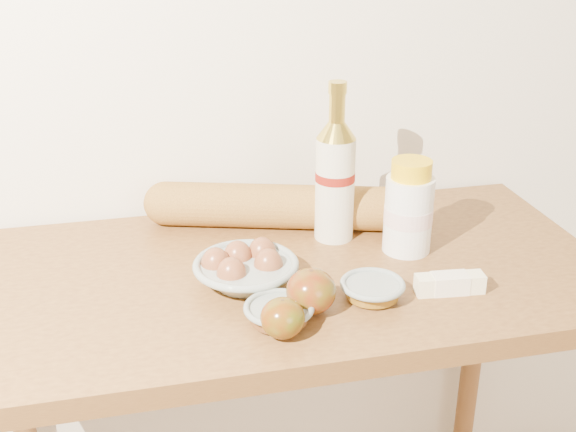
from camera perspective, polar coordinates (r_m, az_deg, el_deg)
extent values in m
cube|color=white|center=(1.51, -3.15, 15.29)|extent=(3.50, 0.02, 2.60)
cube|color=brown|center=(1.34, -0.29, -4.94)|extent=(1.20, 0.60, 0.04)
cylinder|color=brown|center=(1.80, -20.13, -15.32)|extent=(0.05, 0.05, 0.86)
cylinder|color=brown|center=(1.95, 14.31, -11.09)|extent=(0.05, 0.05, 0.86)
cylinder|color=beige|center=(1.41, 3.72, 2.13)|extent=(0.09, 0.09, 0.21)
cylinder|color=maroon|center=(1.40, 3.75, 3.17)|extent=(0.09, 0.09, 0.02)
cone|color=gold|center=(1.37, 3.85, 6.79)|extent=(0.09, 0.09, 0.03)
cylinder|color=gold|center=(1.36, 3.90, 8.55)|extent=(0.03, 0.03, 0.05)
cylinder|color=gold|center=(1.35, 3.95, 10.11)|extent=(0.04, 0.04, 0.02)
cylinder|color=white|center=(1.39, 9.48, 0.11)|extent=(0.10, 0.10, 0.15)
cylinder|color=#F4CFCC|center=(1.39, 9.48, 0.11)|extent=(0.10, 0.10, 0.03)
cylinder|color=yellow|center=(1.36, 9.74, 3.66)|extent=(0.08, 0.08, 0.03)
torus|color=gray|center=(1.27, -3.35, -3.86)|extent=(0.23, 0.23, 0.01)
ellipsoid|color=brown|center=(1.25, -4.49, -4.68)|extent=(0.06, 0.06, 0.07)
ellipsoid|color=brown|center=(1.27, -1.56, -3.98)|extent=(0.06, 0.06, 0.07)
ellipsoid|color=brown|center=(1.30, -4.00, -3.32)|extent=(0.06, 0.06, 0.07)
ellipsoid|color=brown|center=(1.28, -5.73, -3.88)|extent=(0.06, 0.06, 0.07)
ellipsoid|color=brown|center=(1.31, -2.05, -3.03)|extent=(0.06, 0.06, 0.07)
cylinder|color=#B17F36|center=(1.48, -1.03, 0.78)|extent=(0.46, 0.22, 0.09)
sphere|color=#B17F36|center=(1.52, -9.64, 0.99)|extent=(0.11, 0.11, 0.09)
sphere|color=#B17F36|center=(1.48, 7.78, 0.56)|extent=(0.11, 0.11, 0.09)
ellipsoid|color=maroon|center=(1.13, -0.43, -8.07)|extent=(0.07, 0.07, 0.06)
cylinder|color=#483218|center=(1.11, -0.43, -6.87)|extent=(0.01, 0.01, 0.01)
ellipsoid|color=maroon|center=(1.19, 1.83, -5.96)|extent=(0.11, 0.11, 0.08)
cylinder|color=#492D18|center=(1.17, 1.85, -4.60)|extent=(0.01, 0.01, 0.01)
torus|color=gray|center=(1.16, -0.72, -7.25)|extent=(0.13, 0.13, 0.01)
cylinder|color=brown|center=(1.17, -0.72, -7.74)|extent=(0.10, 0.10, 0.02)
torus|color=gray|center=(1.24, 6.70, -5.38)|extent=(0.15, 0.15, 0.01)
cylinder|color=brown|center=(1.24, 6.67, -5.83)|extent=(0.12, 0.12, 0.02)
cube|color=#FAEFC1|center=(1.28, 12.65, -5.24)|extent=(0.12, 0.04, 0.03)
cube|color=white|center=(1.28, 12.65, -5.24)|extent=(0.07, 0.04, 0.04)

